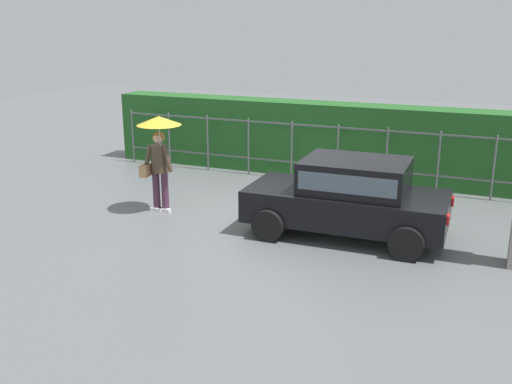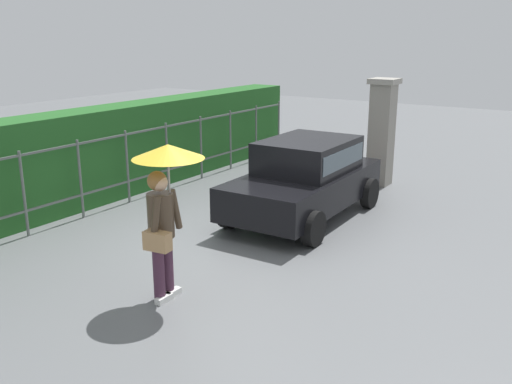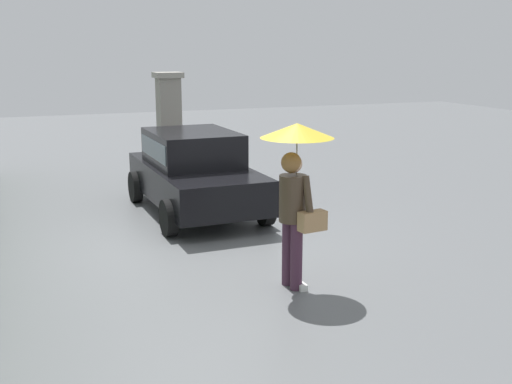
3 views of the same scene
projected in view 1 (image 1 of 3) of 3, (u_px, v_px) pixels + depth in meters
The scene contains 5 objects.
ground_plane at pixel (282, 220), 12.02m from camera, with size 40.00×40.00×0.00m, color slate.
car at pixel (350, 195), 10.93m from camera, with size 3.77×1.92×1.48m.
pedestrian at pixel (159, 144), 12.11m from camera, with size 0.91×0.91×2.06m.
fence_section at pixel (338, 151), 14.44m from camera, with size 12.05×0.05×1.50m.
hedge_row at pixel (345, 141), 15.04m from camera, with size 13.00×0.90×1.90m, color #235B23.
Camera 1 is at (3.94, -10.68, 3.93)m, focal length 41.15 mm.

